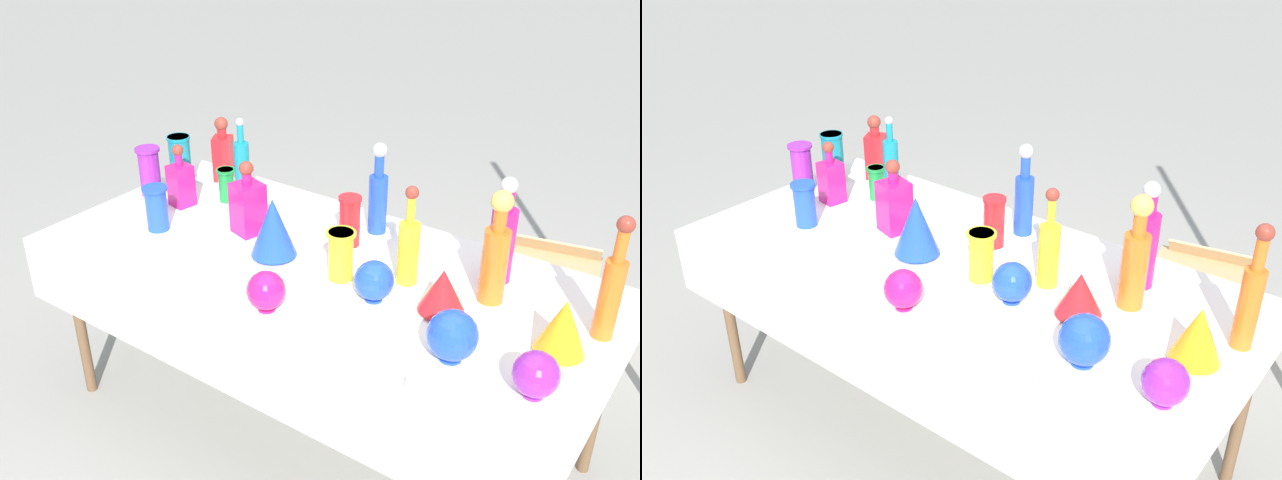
{
  "view_description": "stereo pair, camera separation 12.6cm",
  "coord_description": "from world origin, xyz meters",
  "views": [
    {
      "loc": [
        1.28,
        -1.79,
        2.04
      ],
      "look_at": [
        0.0,
        0.0,
        0.86
      ],
      "focal_mm": 40.0,
      "sensor_mm": 36.0,
      "label": 1
    },
    {
      "loc": [
        1.38,
        -1.72,
        2.04
      ],
      "look_at": [
        0.0,
        0.0,
        0.86
      ],
      "focal_mm": 40.0,
      "sensor_mm": 36.0,
      "label": 2
    }
  ],
  "objects": [
    {
      "name": "ground_plane",
      "position": [
        0.0,
        0.0,
        0.0
      ],
      "size": [
        40.0,
        40.0,
        0.0
      ],
      "primitive_type": "plane",
      "color": "gray"
    },
    {
      "name": "display_table",
      "position": [
        0.0,
        -0.03,
        0.71
      ],
      "size": [
        2.09,
        0.98,
        0.76
      ],
      "color": "white",
      "rests_on": "ground"
    },
    {
      "name": "tall_bottle_0",
      "position": [
        0.95,
        0.14,
        0.93
      ],
      "size": [
        0.07,
        0.07,
        0.41
      ],
      "color": "orange",
      "rests_on": "display_table"
    },
    {
      "name": "tall_bottle_1",
      "position": [
        -0.52,
        0.19,
        0.92
      ],
      "size": [
        0.06,
        0.06,
        0.39
      ],
      "color": "teal",
      "rests_on": "display_table"
    },
    {
      "name": "tall_bottle_2",
      "position": [
        0.55,
        0.27,
        0.92
      ],
      "size": [
        0.09,
        0.09,
        0.38
      ],
      "color": "#C61972",
      "rests_on": "display_table"
    },
    {
      "name": "tall_bottle_3",
      "position": [
        0.31,
        0.08,
        0.89
      ],
      "size": [
        0.07,
        0.07,
        0.36
      ],
      "color": "yellow",
      "rests_on": "display_table"
    },
    {
      "name": "tall_bottle_4",
      "position": [
        0.59,
        0.14,
        0.93
      ],
      "size": [
        0.09,
        0.09,
        0.39
      ],
      "color": "orange",
      "rests_on": "display_table"
    },
    {
      "name": "tall_bottle_5",
      "position": [
        0.03,
        0.34,
        0.91
      ],
      "size": [
        0.07,
        0.07,
        0.36
      ],
      "color": "blue",
      "rests_on": "display_table"
    },
    {
      "name": "square_decanter_0",
      "position": [
        -0.8,
        0.38,
        0.89
      ],
      "size": [
        0.11,
        0.11,
        0.29
      ],
      "color": "red",
      "rests_on": "display_table"
    },
    {
      "name": "square_decanter_1",
      "position": [
        -0.37,
        0.05,
        0.88
      ],
      "size": [
        0.13,
        0.13,
        0.29
      ],
      "color": "#C61972",
      "rests_on": "display_table"
    },
    {
      "name": "square_decanter_2",
      "position": [
        -0.76,
        0.08,
        0.86
      ],
      "size": [
        0.1,
        0.1,
        0.27
      ],
      "color": "#C61972",
      "rests_on": "display_table"
    },
    {
      "name": "slender_vase_0",
      "position": [
        -0.94,
        0.08,
        0.87
      ],
      "size": [
        0.1,
        0.1,
        0.21
      ],
      "color": "purple",
      "rests_on": "display_table"
    },
    {
      "name": "slender_vase_1",
      "position": [
        0.0,
        0.19,
        0.86
      ],
      "size": [
        0.09,
        0.09,
        0.19
      ],
      "color": "red",
      "rests_on": "display_table"
    },
    {
      "name": "slender_vase_2",
      "position": [
        -0.91,
        0.22,
        0.88
      ],
      "size": [
        0.1,
        0.1,
        0.23
      ],
      "color": "teal",
      "rests_on": "display_table"
    },
    {
      "name": "slender_vase_3",
      "position": [
        0.11,
        -0.03,
        0.86
      ],
      "size": [
        0.1,
        0.1,
        0.18
      ],
      "color": "yellow",
      "rests_on": "display_table"
    },
    {
      "name": "slender_vase_4",
      "position": [
        -0.64,
        0.21,
        0.84
      ],
      "size": [
        0.08,
        0.08,
        0.14
      ],
      "color": "#198C38",
      "rests_on": "display_table"
    },
    {
      "name": "slender_vase_5",
      "position": [
        -0.68,
        -0.14,
        0.86
      ],
      "size": [
        0.1,
        0.1,
        0.18
      ],
      "color": "blue",
      "rests_on": "display_table"
    },
    {
      "name": "fluted_vase_0",
      "position": [
        0.87,
        -0.02,
        0.86
      ],
      "size": [
        0.15,
        0.15,
        0.18
      ],
      "color": "orange",
      "rests_on": "display_table"
    },
    {
      "name": "fluted_vase_1",
      "position": [
        0.49,
        -0.02,
        0.84
      ],
      "size": [
        0.15,
        0.15,
        0.16
      ],
      "color": "red",
      "rests_on": "display_table"
    },
    {
      "name": "fluted_vase_2",
      "position": [
        -0.17,
        -0.05,
        0.88
      ],
      "size": [
        0.17,
        0.17,
        0.23
      ],
      "color": "blue",
      "rests_on": "display_table"
    },
    {
      "name": "round_bowl_0",
      "position": [
        0.28,
        -0.08,
        0.83
      ],
      "size": [
        0.13,
        0.13,
        0.14
      ],
      "color": "blue",
      "rests_on": "display_table"
    },
    {
      "name": "round_bowl_1",
      "position": [
        0.62,
        -0.22,
        0.84
      ],
      "size": [
        0.15,
        0.15,
        0.16
      ],
      "color": "blue",
      "rests_on": "display_table"
    },
    {
      "name": "round_bowl_2",
      "position": [
        0.87,
        -0.24,
        0.83
      ],
      "size": [
        0.13,
        0.13,
        0.14
      ],
      "color": "purple",
      "rests_on": "display_table"
    },
    {
      "name": "round_bowl_3",
      "position": [
        0.03,
        -0.33,
        0.83
      ],
      "size": [
        0.13,
        0.13,
        0.14
      ],
      "color": "#C61972",
      "rests_on": "display_table"
    },
    {
      "name": "price_tag_left",
      "position": [
        0.61,
        -0.42,
        0.78
      ],
      "size": [
        0.06,
        0.02,
        0.04
      ],
      "primitive_type": "cube",
      "rotation": [
        -0.21,
        0.0,
        -0.18
      ],
      "color": "white",
      "rests_on": "display_table"
    },
    {
      "name": "cardboard_box_behind_left",
      "position": [
        0.45,
        1.28,
        0.17
      ],
      "size": [
        0.51,
        0.37,
        0.41
      ],
      "color": "tan",
      "rests_on": "ground"
    }
  ]
}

